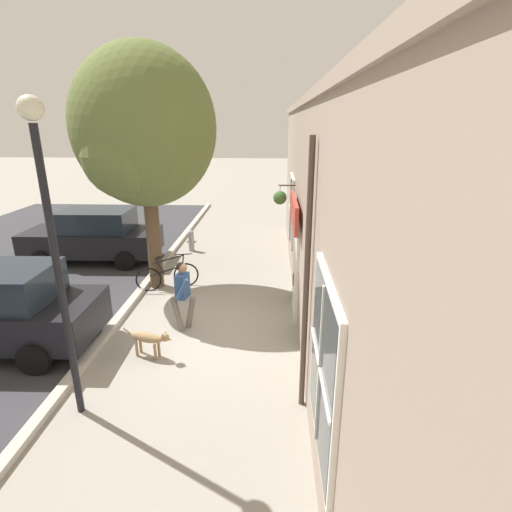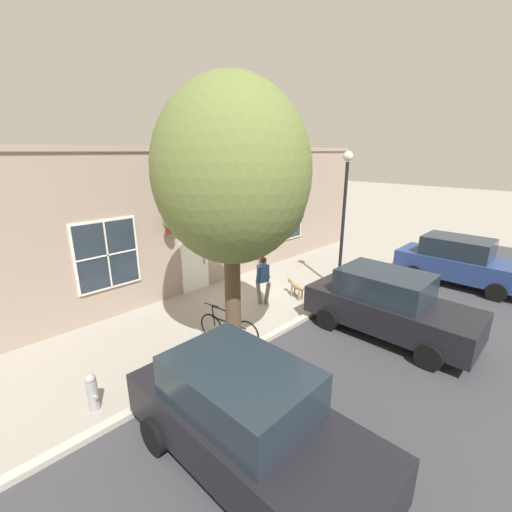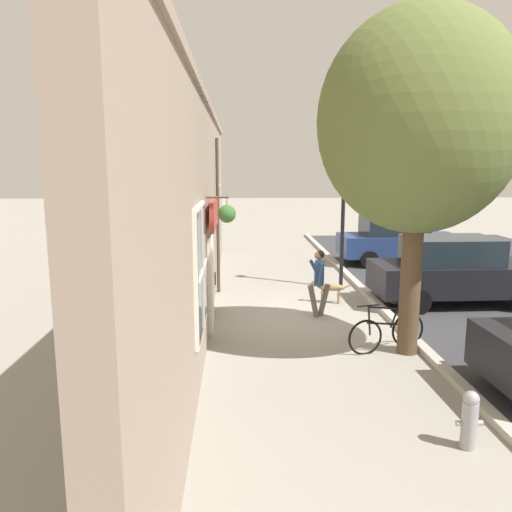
% 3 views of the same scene
% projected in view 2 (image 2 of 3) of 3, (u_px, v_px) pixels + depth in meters
% --- Properties ---
extents(ground_plane, '(90.00, 90.00, 0.00)m').
position_uv_depth(ground_plane, '(254.00, 301.00, 11.37)').
color(ground_plane, gray).
extents(curb_and_road, '(10.10, 28.00, 0.12)m').
position_uv_depth(curb_and_road, '(443.00, 380.00, 7.44)').
color(curb_and_road, '#B2ADA3').
rests_on(curb_and_road, ground_plane).
extents(storefront_facade, '(0.95, 18.00, 4.93)m').
position_uv_depth(storefront_facade, '(207.00, 219.00, 12.22)').
color(storefront_facade, gray).
rests_on(storefront_facade, ground_plane).
extents(pedestrian_walking, '(0.58, 0.61, 1.60)m').
position_uv_depth(pedestrian_walking, '(263.00, 276.00, 10.92)').
color(pedestrian_walking, '#6B665B').
rests_on(pedestrian_walking, ground_plane).
extents(dog_on_leash, '(1.09, 0.42, 0.61)m').
position_uv_depth(dog_on_leash, '(296.00, 286.00, 11.56)').
color(dog_on_leash, '#997A51').
rests_on(dog_on_leash, ground_plane).
extents(street_tree_by_curb, '(3.64, 3.28, 6.33)m').
position_uv_depth(street_tree_by_curb, '(235.00, 179.00, 7.44)').
color(street_tree_by_curb, brown).
rests_on(street_tree_by_curb, ground_plane).
extents(leaning_bicycle, '(1.65, 0.61, 1.00)m').
position_uv_depth(leaning_bicycle, '(229.00, 328.00, 8.88)').
color(leaning_bicycle, black).
rests_on(leaning_bicycle, ground_plane).
extents(parked_car_nearest_curb, '(4.33, 2.00, 1.75)m').
position_uv_depth(parked_car_nearest_curb, '(247.00, 419.00, 5.21)').
color(parked_car_nearest_curb, black).
rests_on(parked_car_nearest_curb, ground_plane).
extents(parked_car_mid_block, '(4.33, 2.00, 1.75)m').
position_uv_depth(parked_car_mid_block, '(388.00, 304.00, 9.10)').
color(parked_car_mid_block, black).
rests_on(parked_car_mid_block, ground_plane).
extents(parked_car_far_end, '(4.33, 2.00, 1.75)m').
position_uv_depth(parked_car_far_end, '(460.00, 261.00, 12.64)').
color(parked_car_far_end, navy).
rests_on(parked_car_far_end, ground_plane).
extents(street_lamp, '(0.32, 0.32, 4.78)m').
position_uv_depth(street_lamp, '(345.00, 203.00, 11.40)').
color(street_lamp, black).
rests_on(street_lamp, ground_plane).
extents(fire_hydrant, '(0.34, 0.20, 0.77)m').
position_uv_depth(fire_hydrant, '(92.00, 391.00, 6.52)').
color(fire_hydrant, '#99999E').
rests_on(fire_hydrant, ground_plane).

